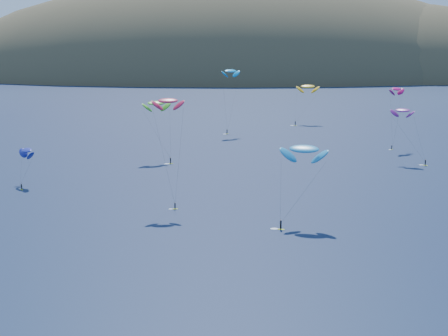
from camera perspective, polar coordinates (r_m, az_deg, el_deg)
The scene contains 9 objects.
island at distance 635.84m, azimuth 2.66°, elevation 7.56°, with size 730.00×300.00×210.00m.
kitesurfer_3 at distance 210.08m, azimuth -6.21°, elevation 5.91°, with size 11.10×13.48×21.32m.
kitesurfer_4 at distance 264.03m, azimuth 0.60°, elevation 8.86°, with size 9.35×9.29×28.40m.
kitesurfer_5 at distance 140.55m, azimuth 7.33°, elevation 1.73°, with size 12.12×12.10×19.21m.
kitesurfer_6 at distance 213.38m, azimuth 16.02°, elevation 5.08°, with size 10.81×12.32×18.91m.
kitesurfer_8 at distance 238.29m, azimuth 15.50°, elevation 6.97°, with size 8.08×9.54×23.66m.
kitesurfer_9 at distance 152.61m, azimuth -5.15°, elevation 6.13°, with size 7.90×8.46×27.73m.
kitesurfer_10 at distance 183.03m, azimuth -17.60°, elevation 1.56°, with size 7.52×12.18×11.70m.
kitesurfer_11 at distance 297.08m, azimuth 7.67°, elevation 7.40°, with size 12.93×14.20×19.84m.
Camera 1 is at (8.99, -70.57, 41.89)m, focal length 50.00 mm.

